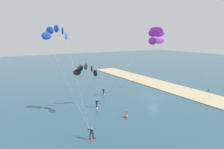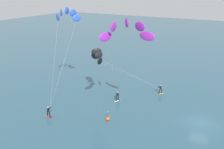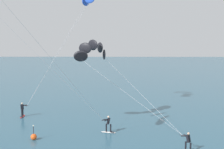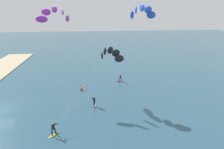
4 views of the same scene
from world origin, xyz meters
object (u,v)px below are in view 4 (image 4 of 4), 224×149
object	(u,v)px
kitesurfer_nearshore	(140,16)
kitesurfer_mid_water	(56,17)
kitesurfer_far_out	(108,57)
marker_buoy	(81,89)

from	to	relation	value
kitesurfer_nearshore	kitesurfer_mid_water	xyz separation A→B (m)	(-5.65, -13.43, -0.23)
kitesurfer_mid_water	kitesurfer_far_out	world-z (taller)	kitesurfer_mid_water
kitesurfer_nearshore	kitesurfer_far_out	distance (m)	8.00
kitesurfer_mid_water	kitesurfer_far_out	bearing A→B (deg)	48.12
kitesurfer_mid_water	kitesurfer_nearshore	bearing A→B (deg)	67.18
kitesurfer_mid_water	marker_buoy	xyz separation A→B (m)	(1.88, 3.69, -12.81)
kitesurfer_nearshore	marker_buoy	bearing A→B (deg)	-111.16
kitesurfer_nearshore	kitesurfer_mid_water	size ratio (longest dim) A/B	1.01
kitesurfer_nearshore	marker_buoy	distance (m)	16.71
kitesurfer_nearshore	marker_buoy	world-z (taller)	kitesurfer_nearshore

